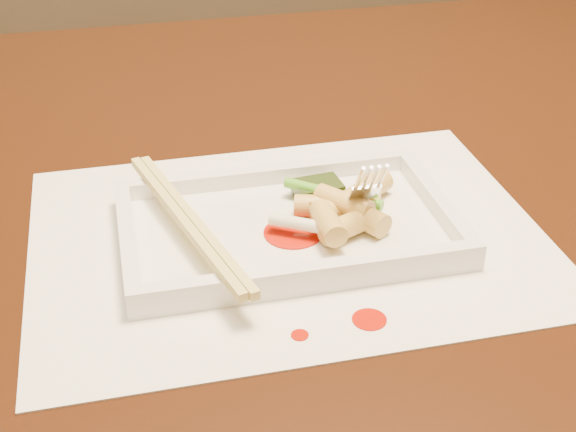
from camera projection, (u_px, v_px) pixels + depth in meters
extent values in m
cube|color=black|center=(236.00, 198.00, 0.73)|extent=(1.40, 0.90, 0.04)
cylinder|color=black|center=(568.00, 238.00, 1.35)|extent=(0.07, 0.07, 0.71)
cube|color=white|center=(288.00, 236.00, 0.63)|extent=(0.40, 0.30, 0.00)
cylinder|color=#BB1605|center=(369.00, 319.00, 0.54)|extent=(0.02, 0.02, 0.00)
cylinder|color=#BB1605|center=(300.00, 335.00, 0.53)|extent=(0.01, 0.01, 0.00)
cube|color=white|center=(288.00, 231.00, 0.63)|extent=(0.26, 0.16, 0.01)
cube|color=white|center=(268.00, 175.00, 0.69)|extent=(0.26, 0.01, 0.01)
cube|color=white|center=(312.00, 273.00, 0.57)|extent=(0.26, 0.01, 0.01)
cube|color=white|center=(128.00, 239.00, 0.60)|extent=(0.01, 0.14, 0.01)
cube|color=white|center=(437.00, 201.00, 0.65)|extent=(0.01, 0.14, 0.01)
cube|color=black|center=(318.00, 189.00, 0.67)|extent=(0.04, 0.03, 0.01)
cylinder|color=#EAEACC|center=(295.00, 223.00, 0.61)|extent=(0.04, 0.03, 0.01)
cylinder|color=#409B19|center=(333.00, 194.00, 0.65)|extent=(0.07, 0.06, 0.01)
cube|color=#D9C76C|center=(182.00, 221.00, 0.60)|extent=(0.06, 0.21, 0.01)
cube|color=#D9C76C|center=(193.00, 219.00, 0.61)|extent=(0.06, 0.21, 0.01)
cylinder|color=#BB1605|center=(293.00, 233.00, 0.62)|extent=(0.05, 0.05, 0.00)
cylinder|color=#DCC567|center=(338.00, 209.00, 0.63)|extent=(0.05, 0.02, 0.02)
cylinder|color=#DCC567|center=(366.00, 191.00, 0.66)|extent=(0.05, 0.04, 0.02)
cylinder|color=#DCC567|center=(328.00, 223.00, 0.60)|extent=(0.02, 0.04, 0.02)
cylinder|color=#DCC567|center=(318.00, 206.00, 0.64)|extent=(0.04, 0.03, 0.02)
cylinder|color=#DCC567|center=(359.00, 215.00, 0.63)|extent=(0.04, 0.05, 0.02)
cylinder|color=#DCC567|center=(344.00, 203.00, 0.63)|extent=(0.04, 0.05, 0.02)
cylinder|color=#DCC567|center=(370.00, 194.00, 0.65)|extent=(0.03, 0.05, 0.02)
cylinder|color=#DCC567|center=(347.00, 226.00, 0.61)|extent=(0.05, 0.03, 0.02)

